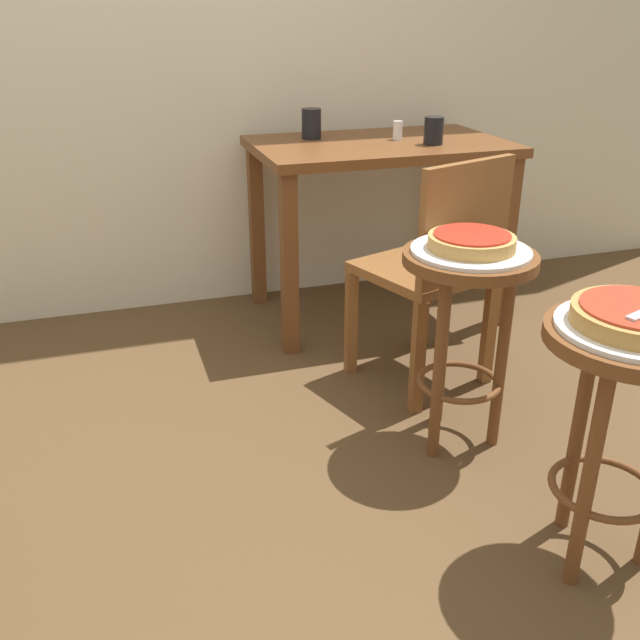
{
  "coord_description": "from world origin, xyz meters",
  "views": [
    {
      "loc": [
        -0.22,
        -1.55,
        1.3
      ],
      "look_at": [
        0.27,
        -0.02,
        0.58
      ],
      "focal_mm": 39.32,
      "sensor_mm": 36.0,
      "label": 1
    }
  ],
  "objects": [
    {
      "name": "cup_far_edge",
      "position": [
        0.68,
        1.37,
        0.84
      ],
      "size": [
        0.08,
        0.08,
        0.12
      ],
      "primitive_type": "cylinder",
      "color": "black",
      "rests_on": "dining_table"
    },
    {
      "name": "pizza_leftside",
      "position": [
        0.79,
        0.16,
        0.68
      ],
      "size": [
        0.25,
        0.25,
        0.05
      ],
      "color": "tan",
      "rests_on": "serving_plate_leftside"
    },
    {
      "name": "pizza_foreground",
      "position": [
        0.88,
        -0.42,
        0.68
      ],
      "size": [
        0.29,
        0.29,
        0.05
      ],
      "color": "#B78442",
      "rests_on": "serving_plate_foreground"
    },
    {
      "name": "wooden_chair",
      "position": [
        0.87,
        0.53,
        0.47
      ],
      "size": [
        0.51,
        0.51,
        0.85
      ],
      "color": "brown",
      "rests_on": "ground_plane"
    },
    {
      "name": "stool_leftside",
      "position": [
        0.79,
        0.16,
        0.48
      ],
      "size": [
        0.4,
        0.4,
        0.64
      ],
      "color": "brown",
      "rests_on": "ground_plane"
    },
    {
      "name": "cup_near_edge",
      "position": [
        1.11,
        1.09,
        0.83
      ],
      "size": [
        0.08,
        0.08,
        0.11
      ],
      "primitive_type": "cylinder",
      "color": "black",
      "rests_on": "dining_table"
    },
    {
      "name": "dining_table",
      "position": [
        0.93,
        1.22,
        0.65
      ],
      "size": [
        1.06,
        0.66,
        0.78
      ],
      "color": "brown",
      "rests_on": "ground_plane"
    },
    {
      "name": "serving_plate_leftside",
      "position": [
        0.79,
        0.16,
        0.65
      ],
      "size": [
        0.35,
        0.35,
        0.01
      ],
      "primitive_type": "cylinder",
      "color": "silver",
      "rests_on": "stool_leftside"
    },
    {
      "name": "ground_plane",
      "position": [
        0.0,
        0.0,
        0.0
      ],
      "size": [
        6.0,
        6.0,
        0.0
      ],
      "primitive_type": "plane",
      "color": "brown"
    },
    {
      "name": "serving_plate_foreground",
      "position": [
        0.88,
        -0.42,
        0.65
      ],
      "size": [
        0.35,
        0.35,
        0.01
      ],
      "primitive_type": "cylinder",
      "color": "silver",
      "rests_on": "stool_foreground"
    },
    {
      "name": "condiment_shaker",
      "position": [
        1.02,
        1.24,
        0.81
      ],
      "size": [
        0.04,
        0.04,
        0.08
      ],
      "primitive_type": "cylinder",
      "color": "white",
      "rests_on": "dining_table"
    },
    {
      "name": "stool_foreground",
      "position": [
        0.88,
        -0.42,
        0.48
      ],
      "size": [
        0.4,
        0.4,
        0.64
      ],
      "color": "brown",
      "rests_on": "ground_plane"
    }
  ]
}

